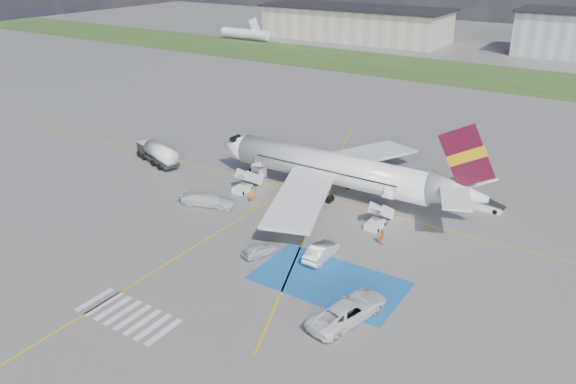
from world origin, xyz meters
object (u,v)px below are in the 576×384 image
object	(u,v)px
fuel_tanker	(158,155)
car_silver_b	(321,251)
van_white_a	(348,308)
van_white_b	(207,198)
airliner	(341,170)
gpu_cart	(259,171)
car_silver_a	(260,249)
belt_loader	(483,206)

from	to	relation	value
fuel_tanker	car_silver_b	distance (m)	34.76
van_white_a	van_white_b	size ratio (longest dim) A/B	1.24
airliner	fuel_tanker	distance (m)	27.70
gpu_cart	van_white_a	size ratio (longest dim) A/B	0.37
car_silver_b	fuel_tanker	bearing A→B (deg)	-19.23
van_white_a	fuel_tanker	bearing A→B (deg)	-10.91
van_white_a	car_silver_a	bearing A→B (deg)	-7.44
gpu_cart	car_silver_b	size ratio (longest dim) A/B	0.46
van_white_a	gpu_cart	bearing A→B (deg)	-27.87
fuel_tanker	car_silver_a	xyz separation A→B (m)	(27.60, -13.32, -0.62)
gpu_cart	car_silver_a	distance (m)	21.14
car_silver_a	van_white_b	size ratio (longest dim) A/B	0.78
van_white_a	car_silver_b	bearing A→B (deg)	-33.91
fuel_tanker	gpu_cart	xyz separation A→B (m)	(15.14, 3.75, -0.54)
airliner	van_white_a	bearing A→B (deg)	-60.33
fuel_tanker	belt_loader	distance (m)	44.65
gpu_cart	car_silver_a	size ratio (longest dim) A/B	0.58
van_white_b	van_white_a	bearing A→B (deg)	-130.63
fuel_tanker	car_silver_b	bearing A→B (deg)	0.86
gpu_cart	car_silver_a	bearing A→B (deg)	-35.06
airliner	belt_loader	distance (m)	17.47
belt_loader	car_silver_a	xyz separation A→B (m)	(-15.89, -23.40, 0.29)
fuel_tanker	van_white_a	xyz separation A→B (m)	(39.99, -18.02, -0.12)
gpu_cart	van_white_b	distance (m)	10.89
airliner	car_silver_a	xyz separation A→B (m)	(0.31, -17.58, -2.73)
airliner	car_silver_a	bearing A→B (deg)	-89.00
van_white_b	fuel_tanker	bearing A→B (deg)	48.29
car_silver_a	van_white_b	distance (m)	13.73
gpu_cart	van_white_a	xyz separation A→B (m)	(24.85, -21.77, 0.41)
belt_loader	car_silver_b	distance (m)	23.13
belt_loader	van_white_a	distance (m)	28.33
car_silver_a	fuel_tanker	bearing A→B (deg)	-4.23
fuel_tanker	belt_loader	size ratio (longest dim) A/B	1.82
airliner	van_white_b	xyz separation A→B (m)	(-11.94, -11.40, -2.41)
fuel_tanker	belt_loader	bearing A→B (deg)	31.63
car_silver_a	car_silver_b	world-z (taller)	car_silver_b
car_silver_a	car_silver_b	xyz separation A→B (m)	(5.51, 2.74, 0.15)
gpu_cart	car_silver_b	world-z (taller)	gpu_cart
fuel_tanker	van_white_b	world-z (taller)	fuel_tanker
car_silver_b	belt_loader	bearing A→B (deg)	-118.20
fuel_tanker	car_silver_a	bearing A→B (deg)	-7.18
fuel_tanker	van_white_b	distance (m)	16.93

